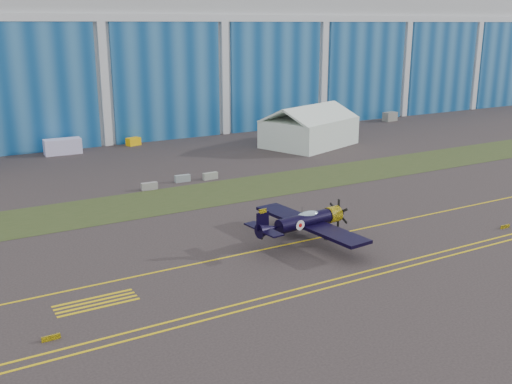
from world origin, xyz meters
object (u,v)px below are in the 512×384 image
shipping_container (63,146)px  tent (309,125)px  warbird (304,221)px  tug (133,142)px

shipping_container → tent: bearing=-17.9°
warbird → tug: bearing=83.1°
shipping_container → tug: shipping_container is taller
tent → shipping_container: bearing=140.1°
shipping_container → warbird: bearing=-76.2°
tent → warbird: bearing=-145.1°
tent → shipping_container: size_ratio=3.14×
tent → shipping_container: 39.69m
warbird → tent: size_ratio=0.84×
warbird → tug: (1.30, 52.49, -1.44)m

